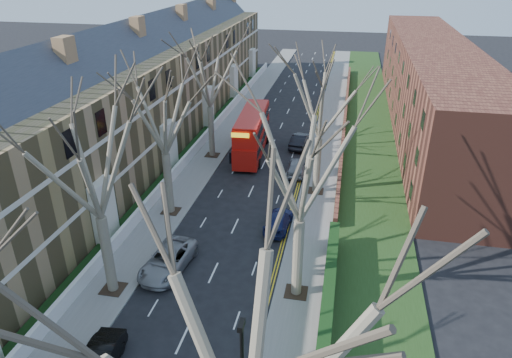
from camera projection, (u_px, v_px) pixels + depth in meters
The scene contains 17 objects.
pavement_left at pixel (235, 122), 57.98m from camera, with size 3.00×102.00×0.12m, color slate.
pavement_right at pixel (330, 129), 55.82m from camera, with size 3.00×102.00×0.12m, color slate.
terrace_left at pixel (148, 93), 49.92m from camera, with size 9.70×78.00×13.60m.
flats_right at pixel (430, 86), 55.09m from camera, with size 13.97×54.00×10.00m.
front_wall_left at pixel (203, 139), 51.00m from camera, with size 0.30×78.00×1.00m.
grass_verge_right at pixel (367, 130), 54.96m from camera, with size 6.00×102.00×0.06m.
tree_left_mid at pixel (89, 151), 24.73m from camera, with size 10.50×10.50×14.71m.
tree_left_far at pixel (161, 104), 33.66m from camera, with size 10.15×10.15×14.22m.
tree_left_dist at pixel (208, 65), 44.07m from camera, with size 10.50×10.50×14.71m.
tree_right_near at pixel (244, 347), 11.99m from camera, with size 10.85×10.85×15.20m.
tree_right_mid at pixel (303, 154), 24.43m from camera, with size 10.50×10.50×14.71m.
tree_right_far at pixel (322, 91), 36.88m from camera, with size 10.15×10.15×14.22m.
double_decker_bus at pixel (252, 135), 47.89m from camera, with size 3.22×10.78×4.46m.
car_left_far at pixel (168, 260), 30.58m from camera, with size 2.45×5.32×1.48m, color gray.
car_right_near at pixel (278, 220), 35.36m from camera, with size 1.78×4.38×1.27m, color #161D4E.
car_right_mid at pixel (297, 167), 44.19m from camera, with size 1.70×4.21×1.44m, color gray.
car_right_far at pixel (300, 141), 50.29m from camera, with size 1.61×4.61×1.52m, color black.
Camera 1 is at (7.77, -14.57, 19.12)m, focal length 32.00 mm.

